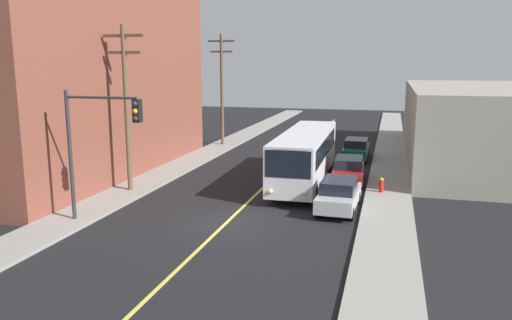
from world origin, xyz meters
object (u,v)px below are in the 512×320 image
(utility_pole_near, at_px, (126,101))
(traffic_signal_left_corner, at_px, (98,132))
(fire_hydrant, at_px, (381,185))
(utility_pole_mid, at_px, (222,84))
(parked_car_red, at_px, (349,170))
(city_bus, at_px, (305,154))
(parked_car_green, at_px, (356,149))
(parked_car_silver, at_px, (339,194))

(utility_pole_near, relative_size, traffic_signal_left_corner, 1.54)
(fire_hydrant, bearing_deg, utility_pole_mid, 135.51)
(parked_car_red, xyz_separation_m, utility_pole_near, (-11.97, -5.55, 4.42))
(city_bus, distance_m, parked_car_green, 9.02)
(parked_car_red, distance_m, traffic_signal_left_corner, 15.57)
(utility_pole_near, bearing_deg, fire_hydrant, 12.84)
(utility_pole_mid, relative_size, fire_hydrant, 11.50)
(traffic_signal_left_corner, distance_m, fire_hydrant, 15.57)
(city_bus, bearing_deg, parked_car_silver, -64.15)
(parked_car_silver, height_order, fire_hydrant, parked_car_silver)
(utility_pole_mid, bearing_deg, fire_hydrant, -44.49)
(traffic_signal_left_corner, bearing_deg, city_bus, 54.18)
(utility_pole_near, bearing_deg, city_bus, 27.62)
(utility_pole_near, relative_size, utility_pole_mid, 0.96)
(parked_car_green, relative_size, utility_pole_near, 0.48)
(parked_car_green, distance_m, fire_hydrant, 10.53)
(parked_car_silver, xyz_separation_m, parked_car_red, (-0.02, 6.13, 0.00))
(parked_car_green, bearing_deg, parked_car_red, -89.21)
(traffic_signal_left_corner, height_order, fire_hydrant, traffic_signal_left_corner)
(utility_pole_mid, bearing_deg, utility_pole_near, -89.24)
(city_bus, distance_m, traffic_signal_left_corner, 13.24)
(utility_pole_near, xyz_separation_m, utility_pole_mid, (-0.23, 17.16, 0.21))
(parked_car_green, distance_m, utility_pole_near, 18.51)
(parked_car_silver, distance_m, utility_pole_mid, 22.03)
(parked_car_red, relative_size, traffic_signal_left_corner, 0.74)
(parked_car_red, xyz_separation_m, fire_hydrant, (2.03, -2.36, -0.26))
(fire_hydrant, bearing_deg, parked_car_green, 101.71)
(utility_pole_near, bearing_deg, parked_car_red, 24.89)
(fire_hydrant, bearing_deg, parked_car_silver, -118.01)
(city_bus, height_order, traffic_signal_left_corner, traffic_signal_left_corner)
(parked_car_green, xyz_separation_m, utility_pole_mid, (-12.09, 3.66, 4.63))
(parked_car_silver, distance_m, parked_car_green, 14.08)
(fire_hydrant, bearing_deg, traffic_signal_left_corner, -144.19)
(parked_car_green, bearing_deg, fire_hydrant, -78.29)
(parked_car_green, height_order, traffic_signal_left_corner, traffic_signal_left_corner)
(city_bus, bearing_deg, parked_car_red, 14.18)
(city_bus, xyz_separation_m, parked_car_silver, (2.65, -5.46, -0.98))
(parked_car_silver, relative_size, parked_car_red, 1.00)
(parked_car_red, bearing_deg, parked_car_green, 90.79)
(utility_pole_near, bearing_deg, utility_pole_mid, 90.76)
(parked_car_silver, height_order, parked_car_red, same)
(parked_car_silver, relative_size, traffic_signal_left_corner, 0.74)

